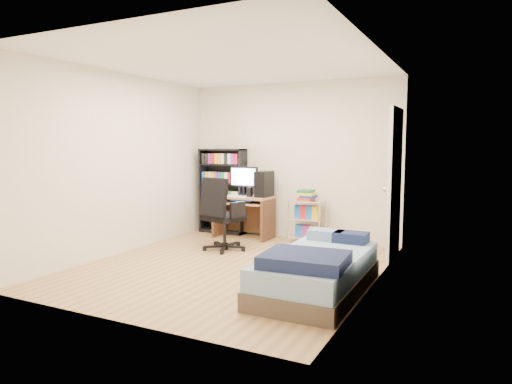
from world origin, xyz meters
The scene contains 7 objects.
room centered at (0.00, 0.00, 1.25)m, with size 3.58×4.08×2.58m.
media_shelf centered at (-1.21, 1.84, 0.74)m, with size 0.81×0.27×1.50m.
computer_desk centered at (-0.60, 1.67, 0.62)m, with size 0.92×0.53×1.16m.
office_chair centered at (-0.54, 0.70, 0.34)m, with size 0.76×0.76×1.05m.
wire_cart centered at (0.38, 1.71, 0.53)m, with size 0.51×0.38×0.82m.
bed centered at (1.28, -0.48, 0.23)m, with size 0.90×1.80×0.51m.
door centered at (1.72, 1.35, 1.00)m, with size 0.12×0.80×2.00m.
Camera 1 is at (2.76, -4.86, 1.52)m, focal length 32.00 mm.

